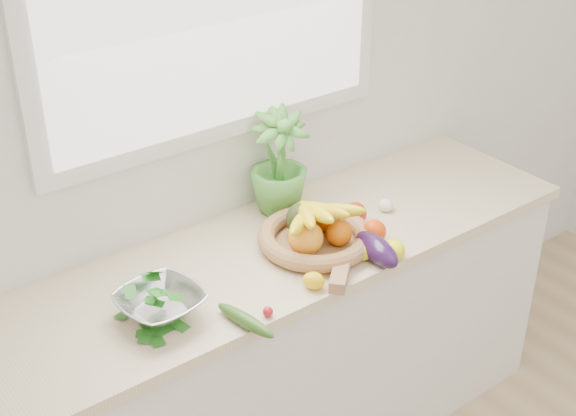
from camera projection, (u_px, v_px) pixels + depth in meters
back_wall at (217, 95)px, 2.62m from camera, size 4.50×0.02×2.70m
counter_cabinet at (274, 360)px, 2.87m from camera, size 2.20×0.58×0.86m
countertop at (272, 255)px, 2.65m from camera, size 2.24×0.62×0.04m
orange_loose at (374, 232)px, 2.66m from camera, size 0.09×0.09×0.08m
lemon_a at (314, 281)px, 2.44m from camera, size 0.08×0.09×0.05m
lemon_b at (394, 250)px, 2.58m from camera, size 0.08×0.09×0.06m
lemon_c at (360, 252)px, 2.58m from camera, size 0.08×0.09×0.06m
apple at (355, 214)px, 2.76m from camera, size 0.08×0.08×0.08m
ginger at (339, 278)px, 2.46m from camera, size 0.12×0.12×0.04m
garlic_a at (386, 205)px, 2.85m from camera, size 0.07×0.07×0.04m
garlic_b at (299, 222)px, 2.76m from camera, size 0.06×0.06×0.04m
garlic_c at (334, 229)px, 2.71m from camera, size 0.05×0.05×0.04m
eggplant at (377, 249)px, 2.56m from camera, size 0.11×0.22×0.08m
cucumber at (245, 320)px, 2.28m from camera, size 0.08×0.23×0.04m
radish at (268, 312)px, 2.32m from camera, size 0.04×0.04×0.03m
potted_herb at (279, 161)px, 2.77m from camera, size 0.25×0.25×0.37m
fruit_basket at (315, 232)px, 2.63m from camera, size 0.45×0.45×0.19m
colander_with_spinach at (160, 299)px, 2.30m from camera, size 0.27×0.27×0.12m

